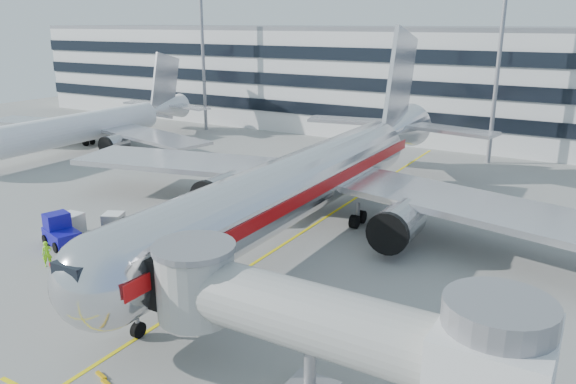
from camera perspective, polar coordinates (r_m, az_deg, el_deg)
The scene contains 14 objects.
ground at distance 37.59m, azimuth -6.23°, elevation -8.93°, with size 180.00×180.00×0.00m, color gray.
lead_in_line at distance 45.29m, azimuth 1.32°, elevation -4.20°, with size 0.25×70.00×0.01m, color yellow.
main_jet at distance 45.40m, azimuth 2.41°, elevation 1.47°, with size 50.95×48.70×16.06m.
jet_bridge at distance 24.15m, azimuth 5.93°, elevation -14.24°, with size 17.80×4.50×7.00m.
terminal at distance 87.74m, azimuth 17.08°, elevation 10.64°, with size 150.00×24.25×15.60m.
light_mast_west at distance 88.51m, azimuth -8.73°, elevation 15.82°, with size 2.40×1.20×25.45m.
light_mast_centre at distance 70.07m, azimuth 20.87°, elevation 14.69°, with size 2.40×1.20×25.45m.
second_jet at distance 78.76m, azimuth -19.57°, elevation 6.35°, with size 38.21×36.52×12.04m.
belt_loader at distance 42.95m, azimuth -14.72°, elevation -5.05°, with size 5.00×2.42×2.34m.
baggage_tug at distance 46.04m, azimuth -22.12°, elevation -3.76°, with size 3.60×2.80×2.41m.
cargo_container_left at distance 47.86m, azimuth -21.62°, elevation -3.16°, with size 2.13×2.13×1.72m.
cargo_container_right at distance 47.41m, azimuth -17.28°, elevation -2.99°, with size 1.98×1.98×1.59m.
cargo_container_front at distance 47.95m, azimuth -21.18°, elevation -3.07°, with size 1.74×1.74×1.73m.
ramp_worker at distance 42.51m, azimuth -23.28°, elevation -5.80°, with size 0.66×0.43×1.81m, color #84E918.
Camera 1 is at (20.50, -26.93, 16.35)m, focal length 35.00 mm.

